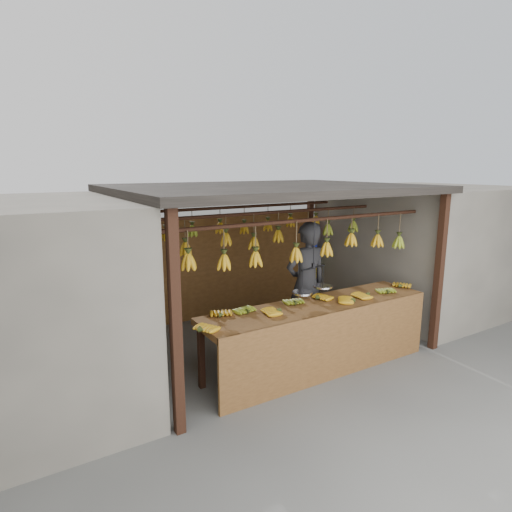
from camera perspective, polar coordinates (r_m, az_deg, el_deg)
ground at (r=6.78m, az=1.34°, el=-11.28°), size 80.00×80.00×0.00m
stall at (r=6.55m, az=-0.13°, el=5.80°), size 4.30×3.30×2.40m
neighbor_right at (r=8.85m, az=21.45°, el=1.19°), size 3.00×3.00×2.30m
counter at (r=5.65m, az=8.88°, el=-8.55°), size 3.52×0.74×0.96m
hanging_bananas at (r=6.31m, az=1.39°, el=2.45°), size 3.62×2.24×0.39m
balance_scale at (r=5.68m, az=7.60°, el=-3.90°), size 0.67×0.35×0.94m
vendor at (r=6.40m, az=6.71°, el=-3.82°), size 0.71×0.48×1.88m
bag_bundles at (r=8.62m, az=7.43°, el=0.68°), size 0.08×0.26×1.18m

